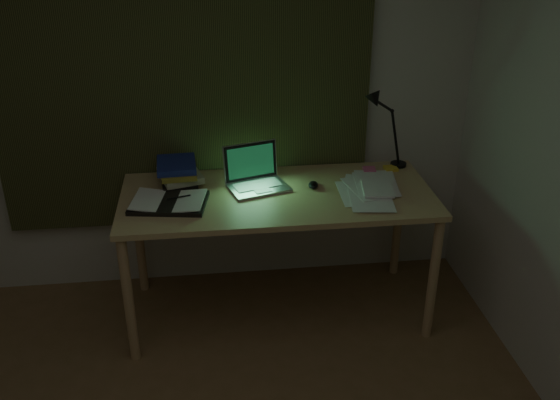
{
  "coord_description": "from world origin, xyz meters",
  "views": [
    {
      "loc": [
        0.14,
        -1.6,
        2.32
      ],
      "look_at": [
        0.5,
        1.42,
        0.82
      ],
      "focal_mm": 40.0,
      "sensor_mm": 36.0,
      "label": 1
    }
  ],
  "objects_px": {
    "desk": "(278,255)",
    "open_textbook": "(169,202)",
    "loose_papers": "(367,188)",
    "book_stack": "(178,173)",
    "desk_lamp": "(402,125)",
    "laptop": "(258,170)"
  },
  "relations": [
    {
      "from": "desk",
      "to": "desk_lamp",
      "type": "relative_size",
      "value": 3.33
    },
    {
      "from": "open_textbook",
      "to": "book_stack",
      "type": "bearing_deg",
      "value": 89.26
    },
    {
      "from": "desk",
      "to": "desk_lamp",
      "type": "distance_m",
      "value": 1.08
    },
    {
      "from": "open_textbook",
      "to": "book_stack",
      "type": "height_order",
      "value": "book_stack"
    },
    {
      "from": "loose_papers",
      "to": "desk",
      "type": "bearing_deg",
      "value": 178.31
    },
    {
      "from": "desk",
      "to": "loose_papers",
      "type": "distance_m",
      "value": 0.65
    },
    {
      "from": "desk",
      "to": "open_textbook",
      "type": "height_order",
      "value": "open_textbook"
    },
    {
      "from": "desk",
      "to": "laptop",
      "type": "xyz_separation_m",
      "value": [
        -0.1,
        0.08,
        0.52
      ]
    },
    {
      "from": "book_stack",
      "to": "open_textbook",
      "type": "bearing_deg",
      "value": -100.04
    },
    {
      "from": "book_stack",
      "to": "loose_papers",
      "type": "bearing_deg",
      "value": -11.61
    },
    {
      "from": "open_textbook",
      "to": "loose_papers",
      "type": "bearing_deg",
      "value": 11.95
    },
    {
      "from": "loose_papers",
      "to": "laptop",
      "type": "bearing_deg",
      "value": 171.49
    },
    {
      "from": "desk",
      "to": "desk_lamp",
      "type": "xyz_separation_m",
      "value": [
        0.79,
        0.31,
        0.66
      ]
    },
    {
      "from": "desk",
      "to": "laptop",
      "type": "height_order",
      "value": "laptop"
    },
    {
      "from": "open_textbook",
      "to": "loose_papers",
      "type": "distance_m",
      "value": 1.11
    },
    {
      "from": "laptop",
      "to": "desk_lamp",
      "type": "xyz_separation_m",
      "value": [
        0.89,
        0.23,
        0.15
      ]
    },
    {
      "from": "desk",
      "to": "laptop",
      "type": "distance_m",
      "value": 0.53
    },
    {
      "from": "laptop",
      "to": "book_stack",
      "type": "relative_size",
      "value": 1.4
    },
    {
      "from": "open_textbook",
      "to": "desk_lamp",
      "type": "distance_m",
      "value": 1.46
    },
    {
      "from": "desk",
      "to": "book_stack",
      "type": "height_order",
      "value": "book_stack"
    },
    {
      "from": "book_stack",
      "to": "loose_papers",
      "type": "relative_size",
      "value": 0.66
    },
    {
      "from": "desk",
      "to": "open_textbook",
      "type": "bearing_deg",
      "value": -173.67
    }
  ]
}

